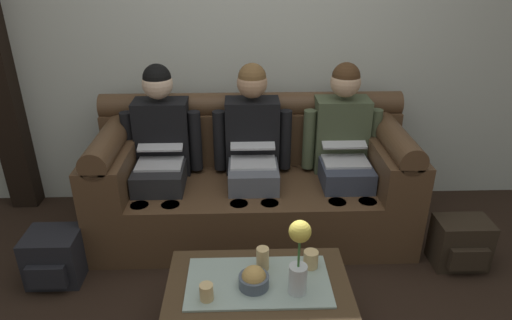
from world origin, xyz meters
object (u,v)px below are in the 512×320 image
backpack_right (461,243)px  backpack_left (55,257)px  couch (253,182)px  snack_bowl (254,279)px  person_right (343,145)px  cup_near_left (207,292)px  cup_near_right (263,259)px  flower_vase (299,257)px  person_left (161,147)px  cup_far_center (311,259)px  person_middle (253,146)px  coffee_table (258,289)px

backpack_right → backpack_left: (-2.61, -0.06, -0.00)m
couch → backpack_left: bearing=-155.4°
snack_bowl → backpack_right: (1.38, 0.60, -0.25)m
person_right → snack_bowl: 1.33m
backpack_right → backpack_left: bearing=-178.7°
person_right → cup_near_left: bearing=-126.8°
cup_near_right → flower_vase: bearing=-48.5°
person_left → snack_bowl: size_ratio=7.93×
cup_far_center → cup_near_right: bearing=-178.3°
couch → backpack_right: couch is taller
person_middle → cup_far_center: bearing=-73.7°
person_left → coffee_table: (0.64, -1.08, -0.34)m
couch → person_right: (0.64, -0.00, 0.29)m
coffee_table → backpack_right: bearing=22.7°
person_middle → backpack_left: (-1.26, -0.57, -0.50)m
coffee_table → couch: bearing=90.0°
person_left → flower_vase: 1.43m
flower_vase → snack_bowl: (-0.22, 0.05, -0.17)m
coffee_table → person_middle: bearing=90.0°
couch → snack_bowl: bearing=-91.2°
person_middle → cup_near_left: bearing=-102.0°
cup_near_left → backpack_left: cup_near_left is taller
couch → cup_far_center: couch is taller
person_left → backpack_left: (-0.62, -0.57, -0.50)m
cup_far_center → backpack_right: 1.19m
snack_bowl → cup_far_center: size_ratio=1.60×
coffee_table → flower_vase: (0.19, -0.08, 0.27)m
coffee_table → flower_vase: flower_vase is taller
person_left → cup_far_center: 1.37m
coffee_table → snack_bowl: size_ratio=6.15×
flower_vase → snack_bowl: flower_vase is taller
flower_vase → cup_near_left: flower_vase is taller
person_left → backpack_left: size_ratio=3.71×
person_right → cup_near_left: size_ratio=14.06×
flower_vase → backpack_left: (-1.45, 0.59, -0.42)m
flower_vase → cup_far_center: flower_vase is taller
flower_vase → snack_bowl: bearing=168.0°
cup_near_right → backpack_left: (-1.29, 0.41, -0.27)m
coffee_table → person_left: bearing=120.8°
snack_bowl → person_middle: bearing=88.8°
couch → snack_bowl: (-0.02, -1.12, 0.04)m
cup_near_right → backpack_right: cup_near_right is taller
cup_near_left → backpack_right: cup_near_left is taller
backpack_left → cup_near_left: bearing=-32.2°
flower_vase → backpack_left: bearing=157.8°
coffee_table → flower_vase: size_ratio=2.29×
person_left → person_middle: bearing=-0.0°
person_middle → snack_bowl: size_ratio=7.93×
person_right → cup_near_right: bearing=-122.2°
backpack_left → coffee_table: bearing=-22.0°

